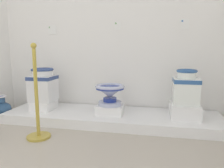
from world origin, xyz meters
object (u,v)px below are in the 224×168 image
decorative_vase_companion (1,108)px  plinth_block_central_ornate (110,110)px  plinth_block_squat_floral (44,105)px  info_placard_third (185,24)px  info_placard_second (118,26)px  antique_toilet_central_ornate (110,92)px  antique_toilet_slender_white (186,87)px  antique_toilet_squat_floral (43,84)px  info_placard_first (52,30)px  stanchion_post_near_left (37,111)px  plinth_block_slender_white (185,111)px

decorative_vase_companion → plinth_block_central_ornate: bearing=3.5°
plinth_block_squat_floral → info_placard_third: (1.97, 0.43, 1.16)m
info_placard_second → decorative_vase_companion: bearing=-161.3°
plinth_block_central_ornate → info_placard_third: bearing=25.3°
info_placard_third → antique_toilet_central_ornate: bearing=-154.7°
antique_toilet_slender_white → antique_toilet_squat_floral: bearing=-179.8°
antique_toilet_central_ornate → info_placard_first: bearing=156.1°
antique_toilet_slender_white → stanchion_post_near_left: (-1.67, -0.68, -0.22)m
antique_toilet_central_ornate → plinth_block_central_ornate: bearing=180.0°
info_placard_first → info_placard_second: 1.06m
info_placard_first → decorative_vase_companion: bearing=-136.5°
plinth_block_slender_white → info_placard_second: bearing=156.1°
antique_toilet_central_ornate → antique_toilet_squat_floral: bearing=178.4°
antique_toilet_slender_white → info_placard_first: bearing=168.1°
info_placard_second → info_placard_third: size_ratio=0.80×
antique_toilet_squat_floral → antique_toilet_central_ornate: bearing=-1.6°
info_placard_first → info_placard_third: (2.01, -0.00, 0.04)m
antique_toilet_central_ornate → info_placard_first: size_ratio=2.85×
antique_toilet_central_ornate → antique_toilet_slender_white: size_ratio=0.89×
plinth_block_slender_white → stanchion_post_near_left: stanchion_post_near_left is taller
plinth_block_squat_floral → antique_toilet_squat_floral: antique_toilet_squat_floral is taller
plinth_block_central_ornate → decorative_vase_companion: 1.63m
plinth_block_slender_white → decorative_vase_companion: (-2.60, -0.13, -0.07)m
antique_toilet_squat_floral → plinth_block_squat_floral: bearing=180.0°
antique_toilet_central_ornate → antique_toilet_slender_white: (0.98, 0.04, 0.10)m
plinth_block_slender_white → info_placard_first: (-2.01, 0.42, 1.09)m
antique_toilet_central_ornate → stanchion_post_near_left: bearing=-137.2°
antique_toilet_central_ornate → info_placard_second: info_placard_second is taller
plinth_block_squat_floral → antique_toilet_slender_white: size_ratio=0.78×
antique_toilet_slender_white → stanchion_post_near_left: size_ratio=0.41×
info_placard_first → plinth_block_slender_white: bearing=-11.9°
plinth_block_squat_floral → plinth_block_slender_white: 1.97m
info_placard_first → stanchion_post_near_left: 1.52m
antique_toilet_squat_floral → plinth_block_slender_white: bearing=0.2°
antique_toilet_slender_white → stanchion_post_near_left: 1.82m
decorative_vase_companion → antique_toilet_central_ornate: bearing=3.5°
antique_toilet_central_ornate → info_placard_third: info_placard_third is taller
antique_toilet_central_ornate → info_placard_third: size_ratio=2.77×
info_placard_third → decorative_vase_companion: (-2.59, -0.56, -1.20)m
plinth_block_central_ornate → plinth_block_slender_white: plinth_block_slender_white is taller
plinth_block_squat_floral → decorative_vase_companion: size_ratio=1.03×
plinth_block_slender_white → info_placard_first: info_placard_first is taller
plinth_block_squat_floral → antique_toilet_slender_white: 2.00m
antique_toilet_slender_white → info_placard_second: 1.33m
info_placard_second → decorative_vase_companion: size_ratio=0.34×
antique_toilet_squat_floral → info_placard_third: (1.97, 0.43, 0.84)m
plinth_block_central_ornate → info_placard_third: (0.97, 0.46, 1.16)m
antique_toilet_squat_floral → antique_toilet_slender_white: 1.97m
antique_toilet_slender_white → decorative_vase_companion: (-2.60, -0.13, -0.38)m
antique_toilet_squat_floral → info_placard_first: (-0.04, 0.43, 0.80)m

